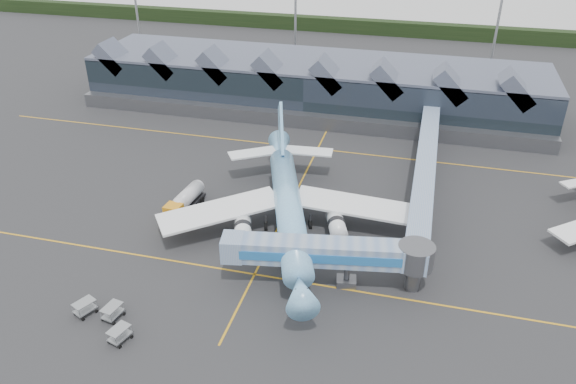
# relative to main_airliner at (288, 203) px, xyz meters

# --- Properties ---
(ground) EXTENTS (260.00, 260.00, 0.00)m
(ground) POSITION_rel_main_airliner_xyz_m (-1.29, -2.83, -3.79)
(ground) COLOR #29292C
(ground) RESTS_ON ground
(taxi_stripes) EXTENTS (120.00, 60.00, 0.01)m
(taxi_stripes) POSITION_rel_main_airliner_xyz_m (-1.29, 7.17, -3.78)
(taxi_stripes) COLOR orange
(taxi_stripes) RESTS_ON ground
(tree_line_far) EXTENTS (260.00, 4.00, 4.00)m
(tree_line_far) POSITION_rel_main_airliner_xyz_m (-1.29, 107.17, -1.79)
(tree_line_far) COLOR black
(tree_line_far) RESTS_ON ground
(terminal) EXTENTS (90.00, 22.25, 12.52)m
(terminal) POSITION_rel_main_airliner_xyz_m (-6.36, 44.53, 1.09)
(terminal) COLOR black
(terminal) RESTS_ON ground
(light_masts) EXTENTS (132.40, 42.56, 22.45)m
(light_masts) POSITION_rel_main_airliner_xyz_m (19.71, 59.97, 8.70)
(light_masts) COLOR gray
(light_masts) RESTS_ON ground
(main_airliner) EXTENTS (33.12, 38.99, 12.89)m
(main_airliner) POSITION_rel_main_airliner_xyz_m (0.00, 0.00, 0.00)
(main_airliner) COLOR #689DD3
(main_airliner) RESTS_ON ground
(jet_bridge) EXTENTS (23.88, 7.28, 6.00)m
(jet_bridge) POSITION_rel_main_airliner_xyz_m (8.64, -10.09, 0.49)
(jet_bridge) COLOR #6A86B2
(jet_bridge) RESTS_ON ground
(fuel_truck) EXTENTS (3.17, 8.96, 2.98)m
(fuel_truck) POSITION_rel_main_airliner_xyz_m (-15.08, 0.77, -2.12)
(fuel_truck) COLOR black
(fuel_truck) RESTS_ON ground
(baggage_carts) EXTENTS (7.88, 5.37, 1.59)m
(baggage_carts) POSITION_rel_main_airliner_xyz_m (-13.97, -22.82, -2.90)
(baggage_carts) COLOR #92969A
(baggage_carts) RESTS_ON ground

